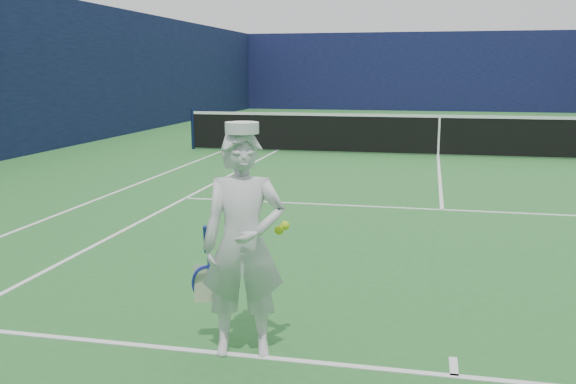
{
  "coord_description": "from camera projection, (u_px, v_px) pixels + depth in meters",
  "views": [
    {
      "loc": [
        -0.24,
        -16.13,
        2.08
      ],
      "look_at": [
        -1.52,
        -10.31,
        0.94
      ],
      "focal_mm": 40.0,
      "sensor_mm": 36.0,
      "label": 1
    }
  ],
  "objects": [
    {
      "name": "tennis_player",
      "position": [
        243.0,
        244.0,
        4.65
      ],
      "size": [
        0.82,
        0.53,
        1.72
      ],
      "rotation": [
        0.0,
        0.0,
        0.25
      ],
      "color": "white",
      "rests_on": "ground"
    },
    {
      "name": "ground",
      "position": [
        438.0,
        156.0,
        15.81
      ],
      "size": [
        80.0,
        80.0,
        0.0
      ],
      "primitive_type": "plane",
      "color": "#2A702D",
      "rests_on": "ground"
    },
    {
      "name": "windscreen_fence",
      "position": [
        442.0,
        73.0,
        15.44
      ],
      "size": [
        20.12,
        36.12,
        4.0
      ],
      "color": "#0F1238",
      "rests_on": "ground"
    },
    {
      "name": "court_markings",
      "position": [
        438.0,
        156.0,
        15.81
      ],
      "size": [
        11.03,
        23.83,
        0.01
      ],
      "color": "white",
      "rests_on": "ground"
    },
    {
      "name": "tennis_net",
      "position": [
        439.0,
        133.0,
        15.71
      ],
      "size": [
        12.88,
        0.09,
        1.07
      ],
      "color": "#141E4C",
      "rests_on": "ground"
    }
  ]
}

